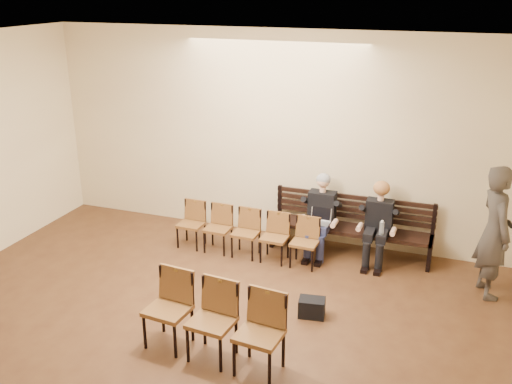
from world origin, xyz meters
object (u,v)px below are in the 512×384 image
at_px(seated_man, 320,216).
at_px(water_bottle, 381,235).
at_px(bench, 349,240).
at_px(passerby, 496,222).
at_px(seated_woman, 378,226).
at_px(bag, 312,308).
at_px(chair_row_front, 246,233).
at_px(laptop, 319,224).
at_px(chair_row_back, 212,322).

bearing_deg(seated_man, water_bottle, -14.29).
relative_size(seated_man, water_bottle, 5.50).
relative_size(bench, passerby, 1.19).
bearing_deg(seated_woman, passerby, -16.34).
xyz_separation_m(bag, chair_row_front, (-1.46, 1.38, 0.26)).
bearing_deg(bench, seated_man, -165.74).
xyz_separation_m(water_bottle, passerby, (1.55, -0.22, 0.53)).
xyz_separation_m(seated_woman, water_bottle, (0.09, -0.26, -0.03)).
xyz_separation_m(water_bottle, chair_row_front, (-2.10, -0.27, -0.18)).
xyz_separation_m(seated_woman, laptop, (-0.89, -0.18, -0.03)).
distance_m(seated_woman, passerby, 1.78).
xyz_separation_m(seated_man, chair_row_back, (-0.50, -3.16, -0.17)).
bearing_deg(passerby, water_bottle, 62.67).
bearing_deg(water_bottle, seated_woman, 109.63).
height_order(seated_man, chair_row_front, seated_man).
xyz_separation_m(laptop, water_bottle, (0.99, -0.07, -0.00)).
height_order(water_bottle, passerby, passerby).
relative_size(passerby, chair_row_back, 1.28).
height_order(passerby, chair_row_front, passerby).
bearing_deg(seated_woman, bag, -105.87).
distance_m(seated_man, chair_row_back, 3.21).
bearing_deg(seated_woman, chair_row_back, -114.10).
xyz_separation_m(bench, chair_row_back, (-0.97, -3.28, 0.25)).
xyz_separation_m(bag, passerby, (2.18, 1.43, 0.97)).
distance_m(seated_woman, water_bottle, 0.28).
distance_m(bench, water_bottle, 0.74).
height_order(bench, water_bottle, water_bottle).
relative_size(seated_man, chair_row_front, 0.54).
bearing_deg(passerby, bag, 104.06).
distance_m(laptop, chair_row_back, 3.03).
relative_size(bench, laptop, 7.91).
bearing_deg(bag, water_bottle, 68.97).
xyz_separation_m(bench, bag, (-0.10, -2.03, -0.10)).
distance_m(seated_man, bag, 2.01).
bearing_deg(chair_row_back, bench, 78.90).
relative_size(bag, chair_row_back, 0.20).
relative_size(laptop, bag, 0.96).
height_order(seated_man, seated_woman, seated_man).
bearing_deg(water_bottle, laptop, 175.73).
distance_m(laptop, passerby, 2.60).
distance_m(seated_man, seated_woman, 0.92).
xyz_separation_m(seated_woman, chair_row_front, (-2.00, -0.53, -0.21)).
height_order(laptop, bag, laptop).
height_order(bench, bag, bench).
height_order(bench, seated_man, seated_man).
xyz_separation_m(passerby, chair_row_back, (-3.05, -2.68, -0.62)).
bearing_deg(chair_row_front, passerby, 2.05).
relative_size(bag, chair_row_front, 0.15).
relative_size(seated_man, laptop, 3.90).
bearing_deg(bag, seated_woman, 74.13).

